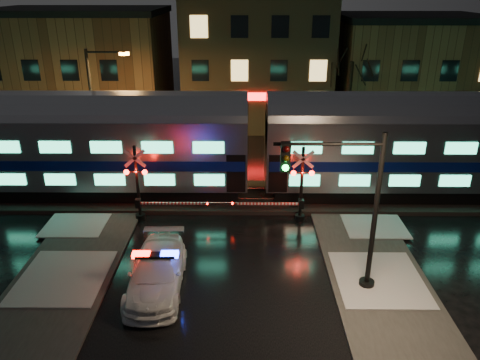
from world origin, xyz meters
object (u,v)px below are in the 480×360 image
Objects in this scene: police_car at (157,272)px; crossing_signal_right at (294,192)px; crossing_signal_left at (145,191)px; streetlight at (97,104)px; traffic_light at (349,211)px.

crossing_signal_right reaches higher than police_car.
crossing_signal_left is 0.73× the size of streetlight.
police_car is at bearing -135.78° from crossing_signal_right.
traffic_light is at bearing -43.87° from streetlight.
police_car is 6.10m from crossing_signal_left.
traffic_light is (1.38, -5.77, 1.81)m from crossing_signal_right.
traffic_light is at bearing -76.54° from crossing_signal_right.
crossing_signal_right is at bearing 42.78° from police_car.
crossing_signal_right is 0.87× the size of traffic_light.
streetlight is (-4.05, 6.70, 2.83)m from crossing_signal_left.
crossing_signal_left is 10.77m from traffic_light.
streetlight reaches higher than traffic_light.
police_car is 0.91× the size of crossing_signal_left.
police_car is 8.40m from crossing_signal_right.
streetlight is at bearing 112.69° from police_car.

